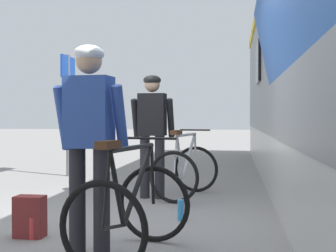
{
  "coord_description": "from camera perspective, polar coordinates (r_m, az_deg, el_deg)",
  "views": [
    {
      "loc": [
        1.15,
        -4.74,
        1.15
      ],
      "look_at": [
        0.32,
        0.92,
        1.05
      ],
      "focal_mm": 48.87,
      "sensor_mm": 36.0,
      "label": 1
    }
  ],
  "objects": [
    {
      "name": "bicycle_near_silver",
      "position": [
        6.64,
        2.19,
        -5.47
      ],
      "size": [
        0.92,
        1.19,
        0.99
      ],
      "color": "black",
      "rests_on": "ground"
    },
    {
      "name": "water_bottle_by_the_backpack",
      "position": [
        4.62,
        -16.51,
        -12.13
      ],
      "size": [
        0.07,
        0.07,
        0.21
      ],
      "primitive_type": "cylinder",
      "color": "red",
      "rests_on": "ground"
    },
    {
      "name": "backpack_on_platform",
      "position": [
        4.68,
        -16.85,
        -10.76
      ],
      "size": [
        0.28,
        0.18,
        0.4
      ],
      "primitive_type": "cube",
      "rotation": [
        0.0,
        0.0,
        0.0
      ],
      "color": "maroon",
      "rests_on": "ground"
    },
    {
      "name": "water_bottle_near_the_bikes",
      "position": [
        5.21,
        1.59,
        -10.44
      ],
      "size": [
        0.07,
        0.07,
        0.23
      ],
      "primitive_type": "cylinder",
      "color": "#338CCC",
      "rests_on": "ground"
    },
    {
      "name": "platform_sign_post",
      "position": [
        9.26,
        -12.36,
        3.91
      ],
      "size": [
        0.08,
        0.7,
        2.4
      ],
      "color": "#595B60",
      "rests_on": "ground"
    },
    {
      "name": "cyclist_near_in_dark",
      "position": [
        6.54,
        -1.98,
        0.16
      ],
      "size": [
        0.62,
        0.33,
        1.76
      ],
      "color": "#232328",
      "rests_on": "ground"
    },
    {
      "name": "bicycle_far_black",
      "position": [
        3.82,
        -4.65,
        -10.3
      ],
      "size": [
        0.9,
        1.18,
        0.99
      ],
      "color": "black",
      "rests_on": "ground"
    },
    {
      "name": "ground_plane",
      "position": [
        5.02,
        -5.28,
        -12.26
      ],
      "size": [
        80.0,
        80.0,
        0.0
      ],
      "primitive_type": "plane",
      "color": "gray"
    },
    {
      "name": "cyclist_far_in_blue",
      "position": [
        3.89,
        -9.79,
        -0.44
      ],
      "size": [
        0.63,
        0.35,
        1.76
      ],
      "color": "#232328",
      "rests_on": "ground"
    }
  ]
}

